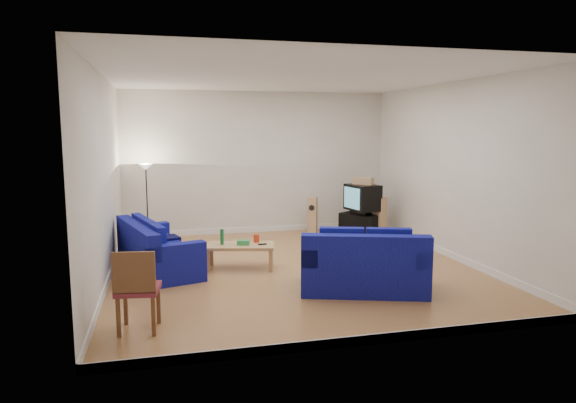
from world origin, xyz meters
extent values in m
cube|color=brown|center=(0.00, 0.00, 0.00)|extent=(6.00, 6.50, 0.01)
cube|color=white|center=(0.00, 0.00, 3.20)|extent=(6.00, 6.50, 0.01)
cube|color=white|center=(0.00, 3.25, 1.60)|extent=(6.00, 0.01, 3.20)
cube|color=white|center=(0.00, -3.25, 1.60)|extent=(6.00, 0.01, 3.20)
cube|color=white|center=(-3.00, 0.00, 1.60)|extent=(0.01, 6.50, 3.20)
cube|color=white|center=(3.00, 0.00, 1.60)|extent=(0.01, 6.50, 3.20)
cube|color=white|center=(0.00, 3.24, 0.06)|extent=(6.00, 0.02, 0.12)
cube|color=white|center=(0.00, -3.24, 0.06)|extent=(6.00, 0.02, 0.12)
cube|color=white|center=(-2.99, 0.00, 0.06)|extent=(0.02, 6.50, 0.12)
cube|color=white|center=(2.99, 0.00, 0.06)|extent=(0.02, 6.50, 0.12)
cube|color=#010254|center=(-2.23, 0.46, 0.20)|extent=(1.46, 2.28, 0.40)
cube|color=#010254|center=(-2.57, 0.36, 0.61)|extent=(0.79, 2.09, 0.41)
cube|color=#010254|center=(-2.49, 1.37, 0.52)|extent=(0.94, 0.46, 0.23)
cube|color=#010254|center=(-1.97, -0.45, 0.52)|extent=(0.94, 0.46, 0.23)
cube|color=black|center=(-2.09, 0.50, 0.50)|extent=(0.48, 0.48, 0.12)
cube|color=#010254|center=(0.71, -1.37, 0.22)|extent=(2.02, 1.52, 0.44)
cube|color=#010254|center=(0.59, -1.74, 0.67)|extent=(1.78, 0.78, 0.46)
cube|color=#010254|center=(-0.04, -1.13, 0.57)|extent=(0.53, 1.03, 0.25)
cube|color=#010254|center=(1.45, -1.62, 0.57)|extent=(0.53, 1.03, 0.25)
cube|color=black|center=(0.76, -1.22, 0.55)|extent=(0.53, 0.53, 0.13)
cube|color=tan|center=(-0.88, 0.23, 0.39)|extent=(1.24, 0.81, 0.05)
cube|color=tan|center=(-1.44, 0.12, 0.18)|extent=(0.07, 0.07, 0.37)
cube|color=tan|center=(-1.34, 0.58, 0.18)|extent=(0.07, 0.07, 0.37)
cube|color=tan|center=(-0.43, -0.11, 0.18)|extent=(0.07, 0.07, 0.37)
cube|color=tan|center=(-0.32, 0.34, 0.18)|extent=(0.07, 0.07, 0.37)
cylinder|color=#197233|center=(-1.18, 0.30, 0.55)|extent=(0.06, 0.06, 0.27)
cube|color=green|center=(-0.83, 0.18, 0.46)|extent=(0.23, 0.17, 0.08)
cylinder|color=red|center=(-0.58, 0.34, 0.48)|extent=(0.12, 0.12, 0.14)
cube|color=black|center=(-0.52, 0.12, 0.42)|extent=(0.15, 0.07, 0.02)
cube|color=black|center=(2.08, 2.17, 0.26)|extent=(0.87, 0.97, 0.52)
cube|color=black|center=(2.07, 2.11, 0.56)|extent=(0.48, 0.49, 0.09)
cube|color=black|center=(2.10, 2.11, 0.89)|extent=(0.67, 0.82, 0.56)
cube|color=teal|center=(1.83, 2.05, 0.89)|extent=(0.14, 0.57, 0.45)
cube|color=tan|center=(2.11, 2.14, 1.25)|extent=(0.43, 0.45, 0.16)
cube|color=tan|center=(1.14, 2.70, 0.42)|extent=(0.28, 0.31, 0.85)
cylinder|color=black|center=(1.08, 2.58, 0.62)|extent=(0.12, 0.07, 0.12)
cube|color=tan|center=(2.45, 1.95, 0.44)|extent=(0.33, 0.33, 0.89)
cylinder|color=black|center=(2.34, 1.87, 0.65)|extent=(0.10, 0.11, 0.13)
cylinder|color=black|center=(-2.45, 2.70, 0.01)|extent=(0.21, 0.21, 0.03)
cylinder|color=black|center=(-2.45, 2.70, 0.79)|extent=(0.03, 0.03, 1.54)
cone|color=white|center=(-2.45, 2.70, 1.59)|extent=(0.28, 0.28, 0.12)
cube|color=brown|center=(-2.67, -2.36, 0.24)|extent=(0.05, 0.05, 0.48)
cube|color=brown|center=(-2.62, -1.97, 0.24)|extent=(0.05, 0.05, 0.48)
cube|color=brown|center=(-2.28, -2.41, 0.24)|extent=(0.05, 0.05, 0.48)
cube|color=brown|center=(-2.23, -2.02, 0.24)|extent=(0.05, 0.05, 0.48)
cube|color=maroon|center=(-2.45, -2.19, 0.50)|extent=(0.54, 0.54, 0.07)
cube|color=brown|center=(-2.48, -2.41, 0.76)|extent=(0.48, 0.11, 0.48)
camera|label=1|loc=(-2.14, -8.24, 2.35)|focal=32.00mm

